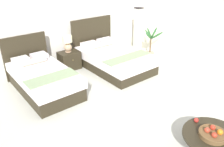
{
  "coord_description": "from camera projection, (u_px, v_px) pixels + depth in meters",
  "views": [
    {
      "loc": [
        -2.64,
        -3.0,
        2.73
      ],
      "look_at": [
        0.05,
        0.5,
        0.58
      ],
      "focal_mm": 36.28,
      "sensor_mm": 36.0,
      "label": 1
    }
  ],
  "objects": [
    {
      "name": "table_lamp",
      "position": [
        67.0,
        43.0,
        6.21
      ],
      "size": [
        0.27,
        0.27,
        0.46
      ],
      "color": "tan",
      "rests_on": "nightstand"
    },
    {
      "name": "fruit_bowl",
      "position": [
        213.0,
        134.0,
        3.34
      ],
      "size": [
        0.41,
        0.41,
        0.15
      ],
      "color": "brown",
      "rests_on": "coffee_table"
    },
    {
      "name": "floor_lamp_corner",
      "position": [
        138.0,
        31.0,
        7.39
      ],
      "size": [
        0.24,
        0.24,
        1.5
      ],
      "color": "black",
      "rests_on": "ground"
    },
    {
      "name": "wall_back",
      "position": [
        56.0,
        16.0,
        6.32
      ],
      "size": [
        9.53,
        0.12,
        2.8
      ],
      "primitive_type": "cube",
      "color": "white",
      "rests_on": "ground"
    },
    {
      "name": "bed_near_window",
      "position": [
        43.0,
        78.0,
        5.32
      ],
      "size": [
        1.17,
        2.1,
        1.13
      ],
      "color": "#2C2518",
      "rests_on": "ground"
    },
    {
      "name": "ground_plane",
      "position": [
        124.0,
        107.0,
        4.78
      ],
      "size": [
        9.53,
        9.65,
        0.02
      ],
      "primitive_type": "cube",
      "color": "#B9B9AB"
    },
    {
      "name": "coffee_table",
      "position": [
        213.0,
        141.0,
        3.42
      ],
      "size": [
        0.94,
        0.94,
        0.41
      ],
      "color": "#2C2518",
      "rests_on": "ground"
    },
    {
      "name": "wall_side_right",
      "position": [
        200.0,
        19.0,
        6.08
      ],
      "size": [
        0.12,
        5.25,
        2.8
      ],
      "primitive_type": "cube",
      "color": "white",
      "rests_on": "ground"
    },
    {
      "name": "loose_apple",
      "position": [
        196.0,
        120.0,
        3.66
      ],
      "size": [
        0.08,
        0.08,
        0.08
      ],
      "color": "red",
      "rests_on": "coffee_table"
    },
    {
      "name": "potted_palm",
      "position": [
        150.0,
        48.0,
        7.09
      ],
      "size": [
        0.5,
        0.61,
        0.99
      ],
      "color": "gray",
      "rests_on": "ground"
    },
    {
      "name": "nightstand",
      "position": [
        69.0,
        60.0,
        6.42
      ],
      "size": [
        0.56,
        0.44,
        0.51
      ],
      "color": "#2C2518",
      "rests_on": "ground"
    },
    {
      "name": "bed_near_corner",
      "position": [
        112.0,
        58.0,
        6.48
      ],
      "size": [
        1.45,
        2.24,
        1.27
      ],
      "color": "#2C2518",
      "rests_on": "ground"
    }
  ]
}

